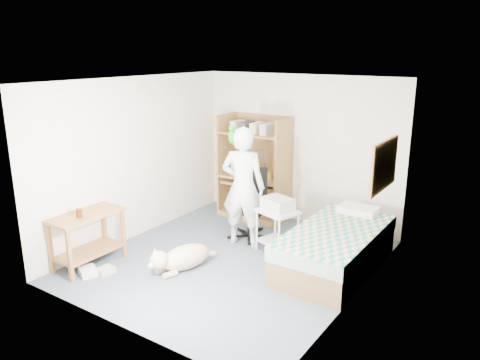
{
  "coord_description": "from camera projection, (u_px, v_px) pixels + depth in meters",
  "views": [
    {
      "loc": [
        3.49,
        -4.96,
        2.89
      ],
      "look_at": [
        -0.17,
        0.47,
        1.05
      ],
      "focal_mm": 35.0,
      "sensor_mm": 36.0,
      "label": 1
    }
  ],
  "objects": [
    {
      "name": "wall_left",
      "position": [
        136.0,
        159.0,
        7.25
      ],
      "size": [
        0.02,
        4.0,
        2.5
      ],
      "primitive_type": "cube",
      "color": "beige",
      "rests_on": "floor"
    },
    {
      "name": "floor_box_b",
      "position": [
        105.0,
        271.0,
        6.23
      ],
      "size": [
        0.2,
        0.24,
        0.08
      ],
      "primitive_type": "cube",
      "rotation": [
        0.0,
        0.0,
        -0.12
      ],
      "color": "#B5B5B0",
      "rests_on": "floor"
    },
    {
      "name": "floor",
      "position": [
        231.0,
        261.0,
        6.62
      ],
      "size": [
        4.0,
        4.0,
        0.0
      ],
      "primitive_type": "plane",
      "color": "#404757",
      "rests_on": "ground"
    },
    {
      "name": "wall_back",
      "position": [
        299.0,
        150.0,
        7.88
      ],
      "size": [
        3.6,
        0.02,
        2.5
      ],
      "primitive_type": "cube",
      "color": "beige",
      "rests_on": "floor"
    },
    {
      "name": "side_desk",
      "position": [
        87.0,
        231.0,
        6.36
      ],
      "size": [
        0.5,
        1.0,
        0.75
      ],
      "color": "brown",
      "rests_on": "floor"
    },
    {
      "name": "parrot",
      "position": [
        233.0,
        136.0,
        6.88
      ],
      "size": [
        0.13,
        0.23,
        0.37
      ],
      "rotation": [
        0.0,
        0.0,
        0.27
      ],
      "color": "#127E17",
      "rests_on": "person"
    },
    {
      "name": "wall_right",
      "position": [
        360.0,
        199.0,
        5.31
      ],
      "size": [
        0.02,
        4.0,
        2.5
      ],
      "primitive_type": "cube",
      "color": "beige",
      "rests_on": "floor"
    },
    {
      "name": "drink_glass",
      "position": [
        79.0,
        213.0,
        6.14
      ],
      "size": [
        0.08,
        0.08,
        0.12
      ],
      "primitive_type": "cylinder",
      "color": "#421D0A",
      "rests_on": "side_desk"
    },
    {
      "name": "computer_hutch",
      "position": [
        255.0,
        172.0,
        8.16
      ],
      "size": [
        1.2,
        0.63,
        1.8
      ],
      "color": "brown",
      "rests_on": "floor"
    },
    {
      "name": "dog",
      "position": [
        182.0,
        258.0,
        6.3
      ],
      "size": [
        0.54,
        1.05,
        0.4
      ],
      "rotation": [
        0.0,
        0.0,
        -0.28
      ],
      "color": "#CDAD89",
      "rests_on": "floor"
    },
    {
      "name": "printer",
      "position": [
        278.0,
        204.0,
        6.7
      ],
      "size": [
        0.5,
        0.43,
        0.18
      ],
      "primitive_type": "cube",
      "rotation": [
        0.0,
        0.0,
        -0.31
      ],
      "color": "#B6B6B1",
      "rests_on": "printer_cart"
    },
    {
      "name": "floor_box_a",
      "position": [
        88.0,
        272.0,
        6.18
      ],
      "size": [
        0.31,
        0.29,
        0.1
      ],
      "primitive_type": "cube",
      "rotation": [
        0.0,
        0.0,
        -0.43
      ],
      "color": "white",
      "rests_on": "floor"
    },
    {
      "name": "office_chair",
      "position": [
        250.0,
        213.0,
        7.38
      ],
      "size": [
        0.62,
        0.62,
        1.09
      ],
      "rotation": [
        0.0,
        0.0,
        0.27
      ],
      "color": "black",
      "rests_on": "floor"
    },
    {
      "name": "bed",
      "position": [
        336.0,
        248.0,
        6.33
      ],
      "size": [
        1.02,
        2.02,
        0.66
      ],
      "color": "brown",
      "rests_on": "floor"
    },
    {
      "name": "keyboard",
      "position": [
        250.0,
        182.0,
        8.08
      ],
      "size": [
        0.47,
        0.23,
        0.03
      ],
      "primitive_type": "cube",
      "rotation": [
        0.0,
        0.0,
        0.15
      ],
      "color": "beige",
      "rests_on": "computer_hutch"
    },
    {
      "name": "printer_cart",
      "position": [
        277.0,
        224.0,
        6.79
      ],
      "size": [
        0.65,
        0.58,
        0.65
      ],
      "rotation": [
        0.0,
        0.0,
        -0.31
      ],
      "color": "silver",
      "rests_on": "floor"
    },
    {
      "name": "corkboard",
      "position": [
        384.0,
        165.0,
        5.99
      ],
      "size": [
        0.04,
        0.94,
        0.66
      ],
      "color": "olive",
      "rests_on": "wall_right"
    },
    {
      "name": "person",
      "position": [
        243.0,
        187.0,
        6.96
      ],
      "size": [
        0.75,
        0.59,
        1.82
      ],
      "primitive_type": "imported",
      "rotation": [
        0.0,
        0.0,
        3.41
      ],
      "color": "white",
      "rests_on": "floor"
    },
    {
      "name": "pencil_cup",
      "position": [
        270.0,
        176.0,
        7.91
      ],
      "size": [
        0.08,
        0.08,
        0.12
      ],
      "primitive_type": "cylinder",
      "color": "gold",
      "rests_on": "computer_hutch"
    },
    {
      "name": "crt_monitor",
      "position": [
        248.0,
        162.0,
        8.21
      ],
      "size": [
        0.43,
        0.46,
        0.4
      ],
      "rotation": [
        0.0,
        0.0,
        0.02
      ],
      "color": "beige",
      "rests_on": "computer_hutch"
    },
    {
      "name": "ceiling",
      "position": [
        230.0,
        81.0,
        5.94
      ],
      "size": [
        3.6,
        4.0,
        0.02
      ],
      "primitive_type": "cube",
      "color": "white",
      "rests_on": "wall_back"
    }
  ]
}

